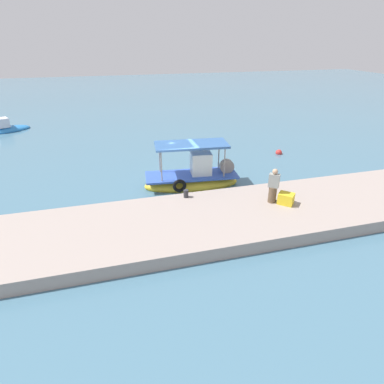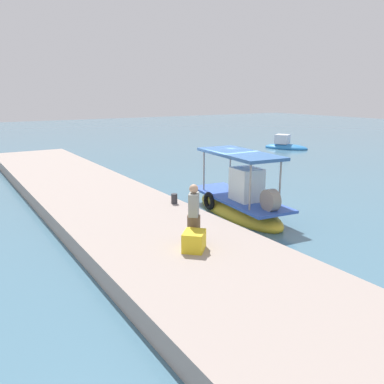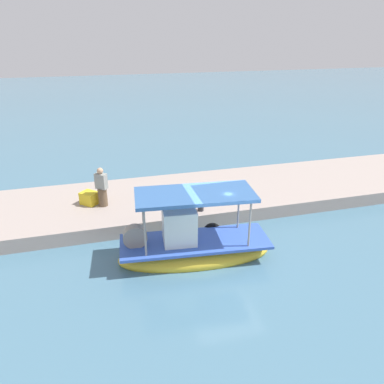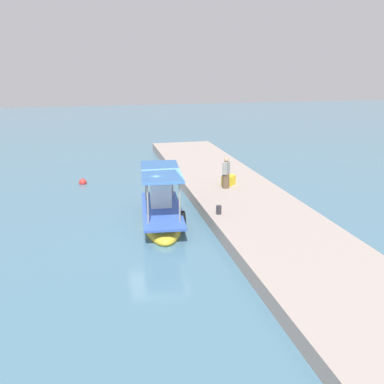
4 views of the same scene
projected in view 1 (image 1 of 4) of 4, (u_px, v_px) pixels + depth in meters
The scene contains 8 objects.
ground_plane at pixel (173, 185), 18.17m from camera, with size 120.00×120.00×0.00m, color #487289.
dock_quay at pixel (195, 223), 13.93m from camera, with size 36.00×4.85×0.58m, color #A2938A.
main_fishing_boat at pixel (193, 178), 17.89m from camera, with size 5.48×2.23×2.85m.
fisherman_near_bollard at pixel (273, 187), 14.76m from camera, with size 0.54×0.53×1.69m.
mooring_bollard at pixel (186, 194), 15.45m from camera, with size 0.24×0.24×0.39m, color #2D2D33.
cargo_crate at pixel (286, 199), 14.82m from camera, with size 0.69×0.55×0.53m, color yellow.
marker_buoy at pixel (279, 153), 22.98m from camera, with size 0.46×0.46×0.46m.
moored_boat_near at pixel (7, 129), 28.51m from camera, with size 4.14×3.26×1.45m.
Camera 1 is at (-3.23, -16.21, 7.65)m, focal length 29.60 mm.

